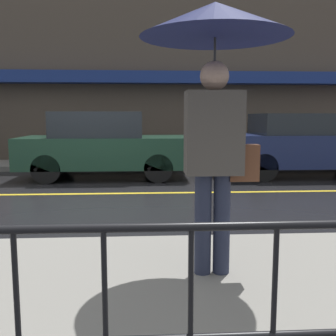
{
  "coord_description": "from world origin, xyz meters",
  "views": [
    {
      "loc": [
        1.05,
        -7.37,
        1.46
      ],
      "look_at": [
        1.37,
        -2.1,
        0.76
      ],
      "focal_mm": 42.0,
      "sensor_mm": 36.0,
      "label": 1
    }
  ],
  "objects": [
    {
      "name": "pedestrian",
      "position": [
        1.61,
        -4.2,
        1.93
      ],
      "size": [
        1.2,
        1.2,
        2.2
      ],
      "rotation": [
        0.0,
        0.0,
        3.14
      ],
      "color": "#23283D",
      "rests_on": "sidewalk_near"
    },
    {
      "name": "ground_plane",
      "position": [
        0.0,
        0.0,
        0.0
      ],
      "size": [
        80.0,
        80.0,
        0.0
      ],
      "primitive_type": "plane",
      "color": "black"
    },
    {
      "name": "sidewalk_near",
      "position": [
        0.0,
        -4.61,
        0.07
      ],
      "size": [
        28.0,
        2.94,
        0.14
      ],
      "color": "gray",
      "rests_on": "ground_plane"
    },
    {
      "name": "car_dark_green",
      "position": [
        0.09,
        2.0,
        0.78
      ],
      "size": [
        3.92,
        1.78,
        1.56
      ],
      "color": "#193828",
      "rests_on": "ground_plane"
    },
    {
      "name": "car_navy",
      "position": [
        5.05,
        2.0,
        0.78
      ],
      "size": [
        4.45,
        1.79,
        1.52
      ],
      "color": "#19234C",
      "rests_on": "ground_plane"
    },
    {
      "name": "building_storefront",
      "position": [
        0.0,
        4.95,
        3.38
      ],
      "size": [
        28.0,
        0.85,
        6.85
      ],
      "color": "#4C4238",
      "rests_on": "ground_plane"
    },
    {
      "name": "lane_marking",
      "position": [
        0.0,
        0.0,
        0.0
      ],
      "size": [
        25.2,
        0.12,
        0.01
      ],
      "color": "gold",
      "rests_on": "ground_plane"
    },
    {
      "name": "sidewalk_far",
      "position": [
        0.0,
        3.99,
        0.07
      ],
      "size": [
        28.0,
        1.68,
        0.14
      ],
      "color": "gray",
      "rests_on": "ground_plane"
    }
  ]
}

